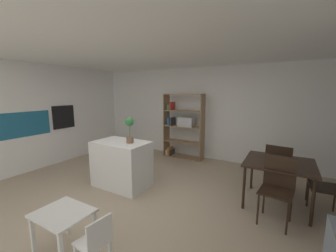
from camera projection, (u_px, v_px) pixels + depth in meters
The scene contains 15 objects.
ground_plane at pixel (134, 199), 3.71m from camera, with size 10.10×10.10×0.00m, color tan.
ceiling_slab at pixel (130, 47), 3.29m from camera, with size 7.33×5.90×0.06m.
back_partition at pixel (197, 113), 6.00m from camera, with size 7.33×0.06×2.57m, color white.
tall_cabinet_run_left at pixel (28, 117), 5.13m from camera, with size 0.61×5.31×2.57m, color white.
cabinet_niche_splashback at pixel (22, 125), 4.76m from camera, with size 0.01×1.25×0.58m.
built_in_oven at pixel (64, 117), 5.60m from camera, with size 0.06×0.60×0.61m.
kitchen_island at pixel (122, 164), 4.19m from camera, with size 1.09×0.69×0.91m, color white.
potted_plant_on_island at pixel (130, 128), 3.98m from camera, with size 0.17×0.17×0.50m.
open_bookshelf at pixel (182, 125), 5.93m from camera, with size 1.15×0.35×1.84m.
child_table at pixel (63, 219), 2.42m from camera, with size 0.62×0.51×0.52m.
child_chair_right at pixel (96, 241), 2.16m from camera, with size 0.33×0.33×0.64m.
dining_table at pixel (279, 166), 3.44m from camera, with size 1.05×0.97×0.75m.
dining_chair_near at pixel (278, 183), 3.02m from camera, with size 0.48×0.46×0.96m.
dining_chair_far at pixel (279, 164), 3.90m from camera, with size 0.50×0.51×0.92m.
dining_chair_window_side at pixel (334, 184), 3.11m from camera, with size 0.44×0.46×0.89m.
Camera 1 is at (2.25, -2.69, 1.89)m, focal length 22.24 mm.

